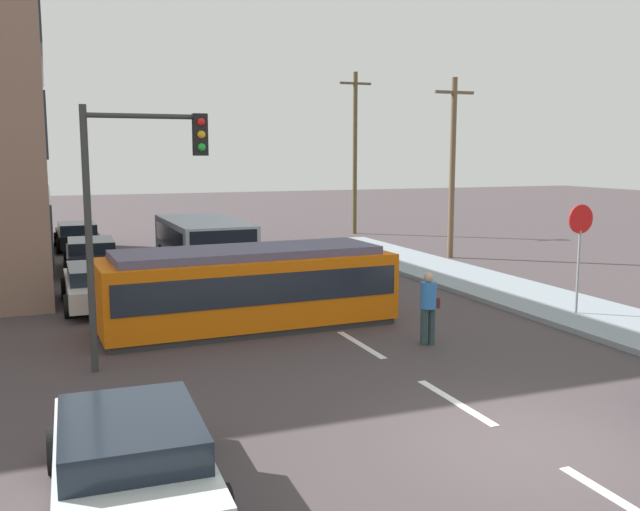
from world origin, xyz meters
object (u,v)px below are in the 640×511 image
parked_sedan_near (130,457)px  parked_sedan_furthest (77,235)px  streetcar_tram (248,286)px  city_bus (204,243)px  stop_sign (580,236)px  utility_pole_far (355,151)px  parked_sedan_far (91,254)px  parked_sedan_mid (100,284)px  utility_pole_mid (452,165)px  pedestrian_crossing (428,304)px  traffic_light_mast (135,189)px

parked_sedan_near → parked_sedan_furthest: (0.38, 25.38, 0.00)m
streetcar_tram → parked_sedan_near: size_ratio=1.80×
city_bus → stop_sign: (7.73, -10.57, 1.08)m
utility_pole_far → parked_sedan_near: bearing=-119.3°
parked_sedan_far → parked_sedan_furthest: (-0.23, 6.75, -0.00)m
parked_sedan_mid → parked_sedan_furthest: size_ratio=0.98×
parked_sedan_mid → city_bus: bearing=48.0°
streetcar_tram → utility_pole_mid: bearing=37.2°
parked_sedan_far → utility_pole_mid: (14.26, -1.97, 3.26)m
pedestrian_crossing → parked_sedan_far: 15.01m
parked_sedan_near → stop_sign: (12.14, 5.99, 1.57)m
utility_pole_far → parked_sedan_far: bearing=-151.5°
streetcar_tram → utility_pole_far: utility_pole_far is taller
city_bus → pedestrian_crossing: bearing=-76.6°
parked_sedan_near → parked_sedan_far: 18.64m
parked_sedan_near → parked_sedan_far: size_ratio=0.90×
streetcar_tram → pedestrian_crossing: bearing=-42.5°
parked_sedan_near → parked_sedan_furthest: size_ratio=0.89×
city_bus → parked_sedan_near: 17.15m
parked_sedan_mid → parked_sedan_furthest: same height
streetcar_tram → city_bus: bearing=85.5°
pedestrian_crossing → traffic_light_mast: traffic_light_mast is taller
pedestrian_crossing → parked_sedan_furthest: bearing=108.5°
parked_sedan_near → traffic_light_mast: 6.56m
pedestrian_crossing → parked_sedan_near: (-7.15, -5.12, -0.32)m
utility_pole_mid → pedestrian_crossing: bearing=-123.8°
pedestrian_crossing → parked_sedan_mid: (-6.68, 7.06, -0.32)m
utility_pole_mid → utility_pole_far: size_ratio=0.86×
streetcar_tram → parked_sedan_furthest: streetcar_tram is taller
utility_pole_far → pedestrian_crossing: bearing=-109.8°
streetcar_tram → utility_pole_far: size_ratio=0.85×
city_bus → parked_sedan_mid: (-3.95, -4.38, -0.49)m
parked_sedan_near → parked_sedan_mid: (0.47, 12.18, 0.00)m
city_bus → parked_sedan_far: city_bus is taller
stop_sign → utility_pole_far: (2.63, 20.32, 2.31)m
pedestrian_crossing → utility_pole_mid: bearing=56.2°
parked_sedan_near → utility_pole_mid: utility_pole_mid is taller
parked_sedan_furthest → utility_pole_far: (14.39, 0.94, 3.88)m
stop_sign → traffic_light_mast: (-11.30, -0.22, 1.45)m
parked_sedan_far → parked_sedan_furthest: 6.75m
city_bus → pedestrian_crossing: (2.73, -11.44, -0.17)m
stop_sign → utility_pole_mid: bearing=75.7°
parked_sedan_mid → utility_pole_mid: size_ratio=0.61×
parked_sedan_mid → utility_pole_far: 20.48m
parked_sedan_mid → traffic_light_mast: (0.37, -6.42, 3.02)m
utility_pole_mid → utility_pole_far: 9.68m
parked_sedan_mid → parked_sedan_far: size_ratio=0.99×
pedestrian_crossing → utility_pole_mid: (7.72, 11.54, 2.94)m
utility_pole_mid → stop_sign: bearing=-104.3°
streetcar_tram → pedestrian_crossing: streetcar_tram is taller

